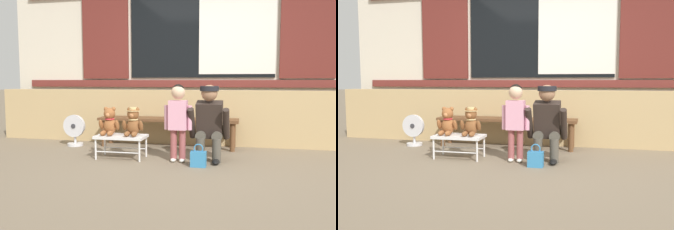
% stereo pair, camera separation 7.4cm
% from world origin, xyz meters
% --- Properties ---
extents(ground_plane, '(60.00, 60.00, 0.00)m').
position_xyz_m(ground_plane, '(0.00, 0.00, 0.00)').
color(ground_plane, '#756651').
extents(brick_low_wall, '(6.71, 0.25, 0.85)m').
position_xyz_m(brick_low_wall, '(0.00, 1.43, 0.42)').
color(brick_low_wall, tan).
rests_on(brick_low_wall, ground).
extents(shop_facade, '(6.84, 0.26, 3.59)m').
position_xyz_m(shop_facade, '(0.00, 1.94, 1.80)').
color(shop_facade, beige).
rests_on(shop_facade, ground).
extents(wooden_bench_long, '(2.10, 0.40, 0.44)m').
position_xyz_m(wooden_bench_long, '(-0.39, 1.06, 0.37)').
color(wooden_bench_long, brown).
rests_on(wooden_bench_long, ground).
extents(small_display_bench, '(0.64, 0.36, 0.30)m').
position_xyz_m(small_display_bench, '(-0.80, 0.17, 0.27)').
color(small_display_bench, silver).
rests_on(small_display_bench, ground).
extents(teddy_bear_plain, '(0.28, 0.26, 0.36)m').
position_xyz_m(teddy_bear_plain, '(-0.96, 0.17, 0.46)').
color(teddy_bear_plain, '#93562D').
rests_on(teddy_bear_plain, small_display_bench).
extents(teddy_bear_with_hat, '(0.28, 0.27, 0.36)m').
position_xyz_m(teddy_bear_with_hat, '(-0.64, 0.17, 0.47)').
color(teddy_bear_with_hat, brown).
rests_on(teddy_bear_with_hat, small_display_bench).
extents(child_standing, '(0.35, 0.18, 0.96)m').
position_xyz_m(child_standing, '(-0.05, 0.13, 0.59)').
color(child_standing, '#994C4C').
rests_on(child_standing, ground).
extents(adult_crouching, '(0.50, 0.49, 0.95)m').
position_xyz_m(adult_crouching, '(0.33, 0.26, 0.48)').
color(adult_crouching, '#4C473D').
rests_on(adult_crouching, ground).
extents(handbag_on_ground, '(0.18, 0.11, 0.27)m').
position_xyz_m(handbag_on_ground, '(0.24, -0.07, 0.10)').
color(handbag_on_ground, teal).
rests_on(handbag_on_ground, ground).
extents(floor_fan, '(0.34, 0.24, 0.48)m').
position_xyz_m(floor_fan, '(-1.80, 0.84, 0.24)').
color(floor_fan, silver).
rests_on(floor_fan, ground).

